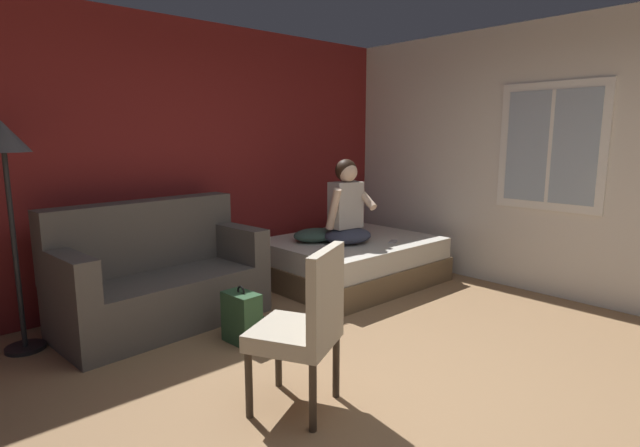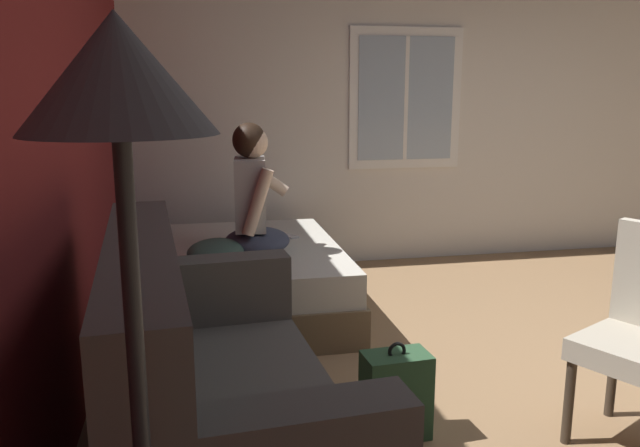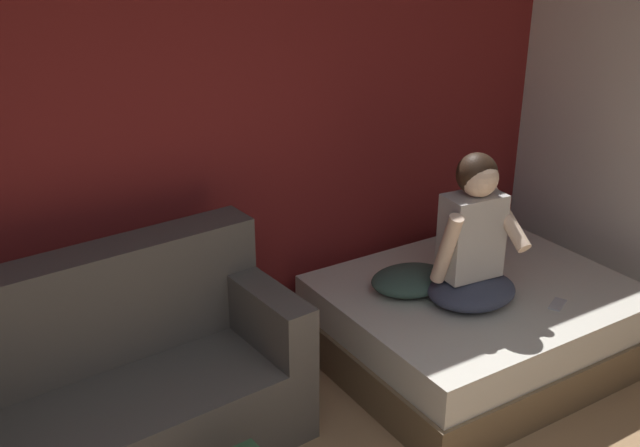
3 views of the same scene
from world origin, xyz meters
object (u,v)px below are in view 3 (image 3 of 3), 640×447
object	(u,v)px
person_seated	(473,244)
throw_pillow	(411,280)
cell_phone	(557,304)
couch	(121,387)
bed	(476,322)

from	to	relation	value
person_seated	throw_pillow	world-z (taller)	person_seated
cell_phone	couch	bearing A→B (deg)	-131.93
throw_pillow	person_seated	bearing A→B (deg)	-52.87
couch	person_seated	world-z (taller)	person_seated
bed	cell_phone	xyz separation A→B (m)	(0.22, -0.40, 0.25)
bed	couch	distance (m)	2.11
bed	throw_pillow	bearing A→B (deg)	155.30
person_seated	cell_phone	bearing A→B (deg)	-37.82
couch	throw_pillow	world-z (taller)	couch
bed	couch	bearing A→B (deg)	172.67
bed	cell_phone	size ratio (longest dim) A/B	12.22
couch	bed	bearing A→B (deg)	-7.33
couch	throw_pillow	bearing A→B (deg)	-3.18
couch	throw_pillow	size ratio (longest dim) A/B	3.66
person_seated	cell_phone	xyz separation A→B (m)	(0.39, -0.31, -0.35)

